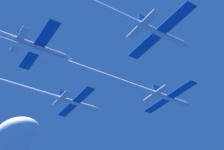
% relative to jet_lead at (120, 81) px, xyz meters
% --- Properties ---
extents(jet_lead, '(20.38, 62.84, 3.38)m').
position_rel_jet_lead_xyz_m(jet_lead, '(0.00, 0.00, 0.00)').
color(jet_lead, silver).
extents(jet_left_wing, '(20.38, 70.15, 3.38)m').
position_rel_jet_lead_xyz_m(jet_left_wing, '(-19.74, -23.87, 1.71)').
color(jet_left_wing, silver).
extents(cloud_wispy, '(34.04, 18.72, 11.91)m').
position_rel_jet_lead_xyz_m(cloud_wispy, '(-75.56, -5.47, 10.90)').
color(cloud_wispy, white).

